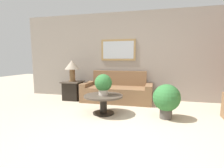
# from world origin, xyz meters

# --- Properties ---
(ground_plane) EXTENTS (20.00, 20.00, 0.00)m
(ground_plane) POSITION_xyz_m (0.00, 0.00, 0.00)
(ground_plane) COLOR #BCAD93
(wall_back) EXTENTS (7.53, 0.09, 2.60)m
(wall_back) POSITION_xyz_m (-0.01, 2.85, 1.30)
(wall_back) COLOR gray
(wall_back) RESTS_ON ground_plane
(couch_main) EXTENTS (1.98, 0.85, 0.87)m
(couch_main) POSITION_xyz_m (-0.63, 2.39, 0.28)
(couch_main) COLOR brown
(couch_main) RESTS_ON ground_plane
(coffee_table) EXTENTS (0.86, 0.86, 0.42)m
(coffee_table) POSITION_xyz_m (-0.67, 1.15, 0.31)
(coffee_table) COLOR black
(coffee_table) RESTS_ON ground_plane
(side_table) EXTENTS (0.56, 0.56, 0.56)m
(side_table) POSITION_xyz_m (-1.97, 2.26, 0.28)
(side_table) COLOR black
(side_table) RESTS_ON ground_plane
(table_lamp) EXTENTS (0.44, 0.44, 0.63)m
(table_lamp) POSITION_xyz_m (-1.97, 2.26, 1.00)
(table_lamp) COLOR brown
(table_lamp) RESTS_ON side_table
(potted_plant_on_table) EXTENTS (0.38, 0.38, 0.46)m
(potted_plant_on_table) POSITION_xyz_m (-0.68, 1.17, 0.68)
(potted_plant_on_table) COLOR beige
(potted_plant_on_table) RESTS_ON coffee_table
(potted_plant_floor) EXTENTS (0.55, 0.55, 0.71)m
(potted_plant_floor) POSITION_xyz_m (0.66, 1.16, 0.41)
(potted_plant_floor) COLOR #4C4742
(potted_plant_floor) RESTS_ON ground_plane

